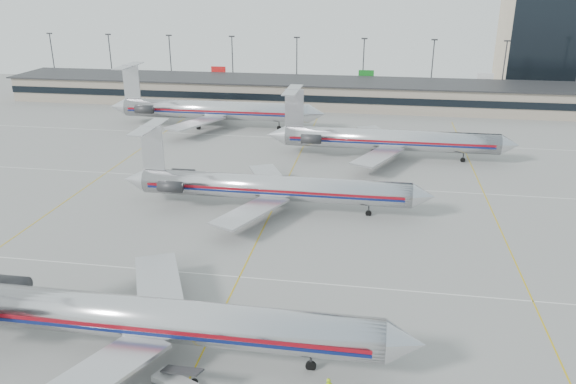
# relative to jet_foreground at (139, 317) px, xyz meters

# --- Properties ---
(ground) EXTENTS (260.00, 260.00, 0.00)m
(ground) POSITION_rel_jet_foreground_xyz_m (5.16, 3.86, -3.47)
(ground) COLOR gray
(ground) RESTS_ON ground
(apron_markings) EXTENTS (160.00, 0.15, 0.02)m
(apron_markings) POSITION_rel_jet_foreground_xyz_m (5.16, 13.86, -3.46)
(apron_markings) COLOR silver
(apron_markings) RESTS_ON ground
(terminal) EXTENTS (162.00, 17.00, 6.25)m
(terminal) POSITION_rel_jet_foreground_xyz_m (5.16, 101.83, -0.31)
(terminal) COLOR gray
(terminal) RESTS_ON ground
(light_mast_row) EXTENTS (163.60, 0.40, 15.28)m
(light_mast_row) POSITION_rel_jet_foreground_xyz_m (5.16, 115.86, 5.11)
(light_mast_row) COLOR #38383D
(light_mast_row) RESTS_ON ground
(distant_building) EXTENTS (30.00, 20.00, 25.00)m
(distant_building) POSITION_rel_jet_foreground_xyz_m (67.16, 131.86, 9.03)
(distant_building) COLOR tan
(distant_building) RESTS_ON ground
(jet_foreground) EXTENTS (45.65, 26.88, 11.95)m
(jet_foreground) POSITION_rel_jet_foreground_xyz_m (0.00, 0.00, 0.00)
(jet_foreground) COLOR silver
(jet_foreground) RESTS_ON ground
(jet_second_row) EXTENTS (43.26, 25.47, 11.32)m
(jet_second_row) POSITION_rel_jet_foreground_xyz_m (4.51, 32.91, -0.18)
(jet_second_row) COLOR silver
(jet_second_row) RESTS_ON ground
(jet_third_row) EXTENTS (43.77, 26.92, 11.97)m
(jet_third_row) POSITION_rel_jet_foreground_xyz_m (20.27, 59.38, 0.01)
(jet_third_row) COLOR silver
(jet_third_row) RESTS_ON ground
(jet_back_row) EXTENTS (47.23, 29.05, 12.91)m
(jet_back_row) POSITION_rel_jet_foreground_xyz_m (-16.40, 76.10, 0.28)
(jet_back_row) COLOR silver
(jet_back_row) RESTS_ON ground
(belt_loader) EXTENTS (4.64, 2.77, 2.39)m
(belt_loader) POSITION_rel_jet_foreground_xyz_m (4.48, -3.89, -2.83)
(belt_loader) COLOR #A8A8A8
(belt_loader) RESTS_ON ground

